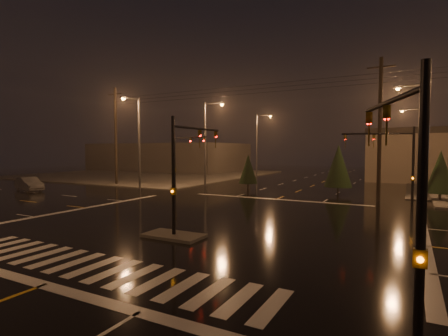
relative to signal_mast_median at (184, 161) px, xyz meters
The scene contains 22 objects.
ground 4.85m from the signal_mast_median, 90.00° to the left, with size 140.00×140.00×0.00m, color black.
sidewalk_nw 44.80m from the signal_mast_median, 132.21° to the left, with size 36.00×36.00×0.12m, color #47453F.
median_island 3.79m from the signal_mast_median, 90.00° to the right, with size 3.00×1.60×0.15m, color #47453F.
crosswalk 7.01m from the signal_mast_median, 90.00° to the right, with size 15.00×2.60×0.01m, color beige.
stop_bar_near 8.77m from the signal_mast_median, 90.00° to the right, with size 16.00×0.50×0.01m, color beige.
stop_bar_far 14.56m from the signal_mast_median, 90.00° to the left, with size 16.00×0.50×0.01m, color beige.
commercial_block 57.07m from the signal_mast_median, 127.83° to the left, with size 30.00×18.00×5.60m, color #443E3C.
signal_mast_median is the anchor object (origin of this frame).
signal_mast_ne 16.27m from the signal_mast_median, 54.28° to the left, with size 4.84×1.86×6.00m.
signal_mast_nw 16.27m from the signal_mast_median, 125.72° to the left, with size 4.84×1.86×6.00m.
signal_mast_se 12.22m from the signal_mast_median, 33.15° to the right, with size 1.55×3.87×6.00m.
streetlight_1 23.94m from the signal_mast_median, 117.96° to the left, with size 2.77×0.32×10.00m.
streetlight_2 38.78m from the signal_mast_median, 106.79° to the left, with size 2.77×0.32×10.00m.
streetlight_3 22.20m from the signal_mast_median, 59.61° to the left, with size 2.77×0.32×10.00m.
streetlight_4 40.69m from the signal_mast_median, 74.03° to the left, with size 2.77×0.32×10.00m.
streetlight_5 21.53m from the signal_mast_median, 138.30° to the left, with size 0.32×2.77×10.00m.
utility_pole_0 27.95m from the signal_mast_median, 142.19° to the left, with size 2.20×0.32×12.00m.
utility_pole_1 19.00m from the signal_mast_median, 64.89° to the left, with size 2.20×0.32×12.00m.
conifer_0 23.32m from the signal_mast_median, 57.24° to the left, with size 2.31×2.31×4.32m.
conifer_3 20.34m from the signal_mast_median, 104.75° to the left, with size 2.01×2.01×3.84m.
conifer_4 20.87m from the signal_mast_median, 78.60° to the left, with size 2.65×2.65×4.85m.
car_crossing 26.49m from the signal_mast_median, 162.84° to the left, with size 1.55×4.44×1.46m, color #515458.
Camera 1 is at (10.28, -17.97, 4.35)m, focal length 28.00 mm.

